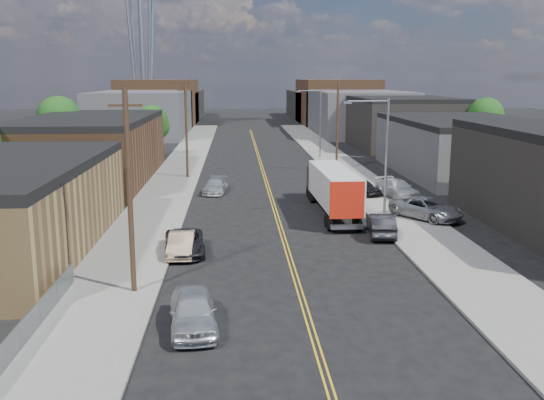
{
  "coord_description": "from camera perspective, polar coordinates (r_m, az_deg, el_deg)",
  "views": [
    {
      "loc": [
        -3.13,
        -18.76,
        10.47
      ],
      "look_at": [
        -0.74,
        20.49,
        2.5
      ],
      "focal_mm": 40.0,
      "sensor_mm": 36.0,
      "label": 1
    }
  ],
  "objects": [
    {
      "name": "skyline_right_c",
      "position": [
        160.58,
        4.85,
        8.93
      ],
      "size": [
        16.0,
        40.0,
        7.0
      ],
      "primitive_type": "cube",
      "color": "black",
      "rests_on": "ground"
    },
    {
      "name": "skyline_right_a",
      "position": [
        116.26,
        8.07,
        8.16
      ],
      "size": [
        16.0,
        30.0,
        8.0
      ],
      "primitive_type": "cube",
      "color": "#39393C",
      "rests_on": "ground"
    },
    {
      "name": "utility_pole_left_far",
      "position": [
        64.18,
        -8.06,
        6.58
      ],
      "size": [
        1.6,
        0.26,
        10.0
      ],
      "color": "black",
      "rests_on": "ground"
    },
    {
      "name": "industrial_right_b",
      "position": [
        69.86,
        17.68,
        4.82
      ],
      "size": [
        14.0,
        24.0,
        6.1
      ],
      "color": "#39393C",
      "rests_on": "ground"
    },
    {
      "name": "tree_left_far",
      "position": [
        81.69,
        -11.17,
        7.1
      ],
      "size": [
        4.35,
        4.2,
        6.97
      ],
      "color": "black",
      "rests_on": "ground"
    },
    {
      "name": "car_left_a",
      "position": [
        26.13,
        -7.46,
        -10.33
      ],
      "size": [
        2.42,
        4.96,
        1.63
      ],
      "primitive_type": "imported",
      "rotation": [
        0.0,
        0.0,
        0.11
      ],
      "color": "#BBBDC1",
      "rests_on": "ground"
    },
    {
      "name": "streetlight_near",
      "position": [
        45.35,
        10.25,
        4.76
      ],
      "size": [
        3.39,
        0.25,
        9.0
      ],
      "color": "gray",
      "rests_on": "ground"
    },
    {
      "name": "car_right_lot_b",
      "position": [
        54.15,
        11.7,
        1.06
      ],
      "size": [
        3.44,
        5.65,
        1.53
      ],
      "primitive_type": "imported",
      "rotation": [
        0.0,
        0.0,
        0.26
      ],
      "color": "#BCBCBC",
      "rests_on": "sidewalk_right"
    },
    {
      "name": "semi_truck",
      "position": [
        47.76,
        5.6,
        1.26
      ],
      "size": [
        2.58,
        13.88,
        3.62
      ],
      "rotation": [
        0.0,
        0.0,
        0.02
      ],
      "color": "silver",
      "rests_on": "ground"
    },
    {
      "name": "skyline_right_b",
      "position": [
        140.78,
        6.04,
        9.17
      ],
      "size": [
        16.0,
        26.0,
        10.0
      ],
      "primitive_type": "cube",
      "color": "#533621",
      "rests_on": "ground"
    },
    {
      "name": "tree_right_far",
      "position": [
        85.63,
        19.48,
        7.27
      ],
      "size": [
        4.85,
        4.76,
        7.91
      ],
      "color": "black",
      "rests_on": "ground"
    },
    {
      "name": "industrial_right_c",
      "position": [
        94.41,
        12.05,
        7.16
      ],
      "size": [
        14.0,
        22.0,
        7.6
      ],
      "color": "black",
      "rests_on": "ground"
    },
    {
      "name": "skyline_left_a",
      "position": [
        115.18,
        -12.03,
        7.99
      ],
      "size": [
        16.0,
        30.0,
        8.0
      ],
      "primitive_type": "cube",
      "color": "#39393C",
      "rests_on": "ground"
    },
    {
      "name": "warehouse_brown",
      "position": [
        64.89,
        -16.77,
        4.63
      ],
      "size": [
        12.0,
        26.0,
        6.6
      ],
      "color": "#533621",
      "rests_on": "ground"
    },
    {
      "name": "car_left_d",
      "position": [
        55.99,
        -5.35,
        1.33
      ],
      "size": [
        2.43,
        4.81,
        1.34
      ],
      "primitive_type": "imported",
      "rotation": [
        0.0,
        0.0,
        -0.12
      ],
      "color": "#B1B4B7",
      "rests_on": "ground"
    },
    {
      "name": "car_right_lot_c",
      "position": [
        54.83,
        8.57,
        1.2
      ],
      "size": [
        3.11,
        4.3,
        1.36
      ],
      "primitive_type": "imported",
      "rotation": [
        0.0,
        0.0,
        0.43
      ],
      "color": "black",
      "rests_on": "sidewalk_right"
    },
    {
      "name": "centerline",
      "position": [
        64.69,
        -0.67,
        2.15
      ],
      "size": [
        0.32,
        120.0,
        0.01
      ],
      "primitive_type": "cube",
      "color": "gold",
      "rests_on": "ground"
    },
    {
      "name": "utility_pole_right",
      "position": [
        67.92,
        6.17,
        6.89
      ],
      "size": [
        1.6,
        0.26,
        10.0
      ],
      "color": "black",
      "rests_on": "ground"
    },
    {
      "name": "tree_left_mid",
      "position": [
        76.8,
        -19.36,
        7.1
      ],
      "size": [
        5.1,
        5.04,
        8.37
      ],
      "color": "black",
      "rests_on": "ground"
    },
    {
      "name": "utility_pole_left_near",
      "position": [
        29.68,
        -13.27,
        0.8
      ],
      "size": [
        1.6,
        0.26,
        10.0
      ],
      "color": "black",
      "rests_on": "ground"
    },
    {
      "name": "skyline_left_c",
      "position": [
        159.8,
        -9.66,
        8.8
      ],
      "size": [
        16.0,
        40.0,
        7.0
      ],
      "primitive_type": "cube",
      "color": "black",
      "rests_on": "ground"
    },
    {
      "name": "chainlink_fence",
      "position": [
        25.72,
        -22.69,
        -11.9
      ],
      "size": [
        0.05,
        16.0,
        1.22
      ],
      "color": "slate",
      "rests_on": "ground"
    },
    {
      "name": "sidewalk_right",
      "position": [
        65.82,
        7.62,
        2.27
      ],
      "size": [
        5.0,
        140.0,
        0.15
      ],
      "primitive_type": "cube",
      "color": "slate",
      "rests_on": "ground"
    },
    {
      "name": "sidewalk_left",
      "position": [
        64.91,
        -9.08,
        2.1
      ],
      "size": [
        5.0,
        140.0,
        0.15
      ],
      "primitive_type": "cube",
      "color": "slate",
      "rests_on": "ground"
    },
    {
      "name": "car_right_oncoming",
      "position": [
        41.31,
        10.24,
        -2.3
      ],
      "size": [
        2.25,
        4.87,
        1.55
      ],
      "primitive_type": "imported",
      "rotation": [
        0.0,
        0.0,
        3.01
      ],
      "color": "black",
      "rests_on": "ground"
    },
    {
      "name": "ground",
      "position": [
        79.51,
        -1.21,
        3.89
      ],
      "size": [
        260.0,
        260.0,
        0.0
      ],
      "primitive_type": "plane",
      "color": "black",
      "rests_on": "ground"
    },
    {
      "name": "skyline_left_b",
      "position": [
        139.88,
        -10.55,
        9.03
      ],
      "size": [
        16.0,
        26.0,
        10.0
      ],
      "primitive_type": "cube",
      "color": "#533621",
      "rests_on": "ground"
    },
    {
      "name": "car_left_c",
      "position": [
        36.96,
        -8.23,
        -3.99
      ],
      "size": [
        2.82,
        5.24,
        1.4
      ],
      "primitive_type": "imported",
      "rotation": [
        0.0,
        0.0,
        0.1
      ],
      "color": "black",
      "rests_on": "ground"
    },
    {
      "name": "car_left_b",
      "position": [
        36.65,
        -8.5,
        -4.13
      ],
      "size": [
        1.49,
        4.27,
        1.41
      ],
      "primitive_type": "imported",
      "rotation": [
        0.0,
        0.0,
        -0.0
      ],
      "color": "#9B7D65",
      "rests_on": "ground"
    },
    {
      "name": "car_right_lot_a",
      "position": [
        46.4,
        14.32,
        -0.76
      ],
      "size": [
        5.33,
        6.15,
        1.57
      ],
      "primitive_type": "imported",
      "rotation": [
        0.0,
        0.0,
        0.59
      ],
      "color": "#939597",
      "rests_on": "sidewalk_right"
    },
    {
      "name": "streetlight_far",
      "position": [
        79.65,
        4.29,
        7.73
      ],
      "size": [
        3.39,
        0.25,
        9.0
      ],
      "color": "gray",
      "rests_on": "ground"
    }
  ]
}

